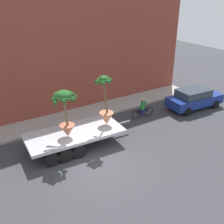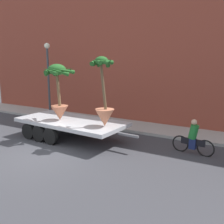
% 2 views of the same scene
% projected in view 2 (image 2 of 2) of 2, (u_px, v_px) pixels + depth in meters
% --- Properties ---
extents(ground_plane, '(60.00, 60.00, 0.00)m').
position_uv_depth(ground_plane, '(41.00, 155.00, 11.10)').
color(ground_plane, '#38383D').
extents(sidewalk, '(24.00, 2.20, 0.15)m').
position_uv_depth(sidewalk, '(113.00, 123.00, 16.24)').
color(sidewalk, '#A39E99').
rests_on(sidewalk, ground).
extents(building_facade, '(24.00, 1.20, 9.20)m').
position_uv_depth(building_facade, '(127.00, 49.00, 16.77)').
color(building_facade, brown).
rests_on(building_facade, ground).
extents(flatbed_trailer, '(6.70, 2.85, 0.98)m').
position_uv_depth(flatbed_trailer, '(68.00, 123.00, 13.35)').
color(flatbed_trailer, '#B7BABF').
rests_on(flatbed_trailer, ground).
extents(potted_palm_rear, '(1.54, 1.65, 2.78)m').
position_uv_depth(potted_palm_rear, '(58.00, 89.00, 12.94)').
color(potted_palm_rear, '#B26647').
rests_on(potted_palm_rear, flatbed_trailer).
extents(potted_palm_middle, '(1.13, 1.08, 3.13)m').
position_uv_depth(potted_palm_middle, '(104.00, 99.00, 11.79)').
color(potted_palm_middle, '#C17251').
rests_on(potted_palm_middle, flatbed_trailer).
extents(cyclist, '(1.84, 0.38, 1.54)m').
position_uv_depth(cyclist, '(193.00, 139.00, 11.19)').
color(cyclist, black).
rests_on(cyclist, ground).
extents(street_lamp, '(0.36, 0.36, 4.83)m').
position_uv_depth(street_lamp, '(48.00, 71.00, 17.13)').
color(street_lamp, '#383D42').
rests_on(street_lamp, sidewalk).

